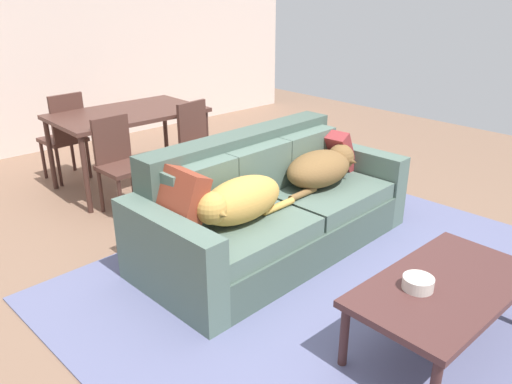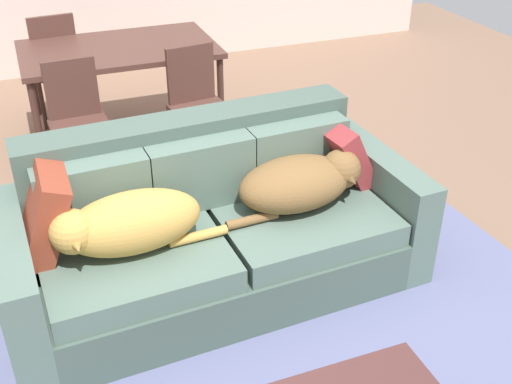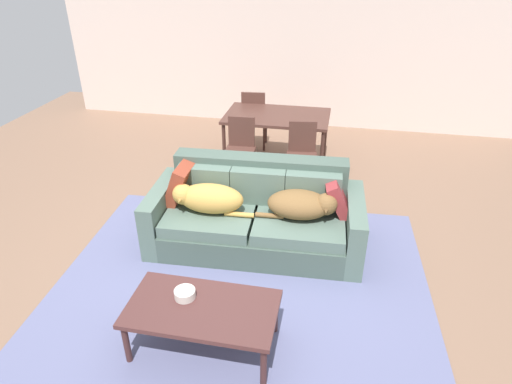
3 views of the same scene
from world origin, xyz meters
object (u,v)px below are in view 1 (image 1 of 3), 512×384
(couch, at_px, (270,208))
(dining_chair_near_left, at_px, (120,160))
(dog_on_left_cushion, at_px, (238,201))
(dog_on_right_cushion, at_px, (322,167))
(bowl_on_coffee_table, at_px, (418,283))
(throw_pillow_by_right_arm, at_px, (331,150))
(dining_chair_far_left, at_px, (65,134))
(dining_chair_near_right, at_px, (201,142))
(throw_pillow_by_left_arm, at_px, (177,202))
(dining_table, at_px, (128,118))
(coffee_table, at_px, (444,290))

(couch, height_order, dining_chair_near_left, couch)
(dog_on_left_cushion, bearing_deg, dog_on_right_cushion, 2.37)
(dog_on_left_cushion, distance_m, bowl_on_coffee_table, 1.29)
(throw_pillow_by_right_arm, xyz_separation_m, dining_chair_far_left, (-1.38, 2.44, -0.09))
(dining_chair_near_right, bearing_deg, throw_pillow_by_left_arm, -138.99)
(couch, relative_size, throw_pillow_by_left_arm, 5.19)
(couch, bearing_deg, throw_pillow_by_right_arm, 3.50)
(dog_on_right_cushion, bearing_deg, dining_chair_near_left, 120.53)
(dining_table, bearing_deg, dining_chair_near_right, -55.79)
(couch, height_order, dining_table, couch)
(coffee_table, height_order, bowl_on_coffee_table, bowl_on_coffee_table)
(couch, xyz_separation_m, throw_pillow_by_right_arm, (0.84, 0.09, 0.28))
(dog_on_left_cushion, xyz_separation_m, dog_on_right_cushion, (0.98, 0.09, -0.01))
(coffee_table, distance_m, dining_chair_near_right, 2.92)
(dining_chair_near_left, bearing_deg, couch, -73.28)
(dog_on_right_cushion, distance_m, dining_chair_far_left, 2.83)
(throw_pillow_by_right_arm, height_order, dining_chair_far_left, dining_chair_far_left)
(coffee_table, height_order, dining_chair_near_left, dining_chair_near_left)
(throw_pillow_by_right_arm, height_order, dining_chair_near_right, dining_chair_near_right)
(dining_table, bearing_deg, dining_chair_near_left, -126.71)
(dining_chair_near_right, bearing_deg, dog_on_left_cushion, -125.63)
(couch, height_order, throw_pillow_by_left_arm, couch)
(throw_pillow_by_right_arm, distance_m, dining_chair_far_left, 2.81)
(dog_on_left_cushion, xyz_separation_m, dining_chair_near_right, (0.82, 1.54, -0.09))
(bowl_on_coffee_table, distance_m, dining_chair_far_left, 4.00)
(coffee_table, bearing_deg, dining_chair_near_right, 80.91)
(couch, distance_m, dining_chair_far_left, 2.60)
(coffee_table, bearing_deg, dog_on_right_cushion, 66.68)
(dog_on_right_cushion, bearing_deg, bowl_on_coffee_table, -122.67)
(couch, distance_m, dog_on_left_cushion, 0.58)
(bowl_on_coffee_table, bearing_deg, dog_on_left_cushion, 98.65)
(throw_pillow_by_left_arm, distance_m, throw_pillow_by_right_arm, 1.68)
(dog_on_left_cushion, height_order, dining_chair_near_right, dining_chair_near_right)
(bowl_on_coffee_table, height_order, dining_table, dining_table)
(throw_pillow_by_left_arm, bearing_deg, dog_on_left_cushion, -28.69)
(dining_chair_near_left, xyz_separation_m, dining_chair_near_right, (0.85, -0.08, 0.02))
(coffee_table, bearing_deg, dog_on_left_cushion, 104.81)
(dog_on_left_cushion, relative_size, dining_chair_near_right, 0.96)
(throw_pillow_by_right_arm, xyz_separation_m, dining_chair_near_right, (-0.50, 1.26, -0.10))
(bowl_on_coffee_table, xyz_separation_m, dining_chair_near_left, (-0.22, 2.89, 0.03))
(dog_on_right_cushion, distance_m, throw_pillow_by_left_arm, 1.34)
(coffee_table, distance_m, dining_chair_far_left, 4.09)
(couch, height_order, bowl_on_coffee_table, couch)
(couch, bearing_deg, dog_on_left_cushion, -161.55)
(couch, xyz_separation_m, dining_chair_far_left, (-0.54, 2.53, 0.18))
(dog_on_left_cushion, relative_size, dining_chair_near_left, 0.99)
(throw_pillow_by_right_arm, height_order, dining_chair_near_left, dining_chair_near_left)
(dog_on_right_cushion, bearing_deg, dining_table, 103.10)
(couch, distance_m, dining_table, 2.02)
(couch, distance_m, dining_chair_near_right, 1.40)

